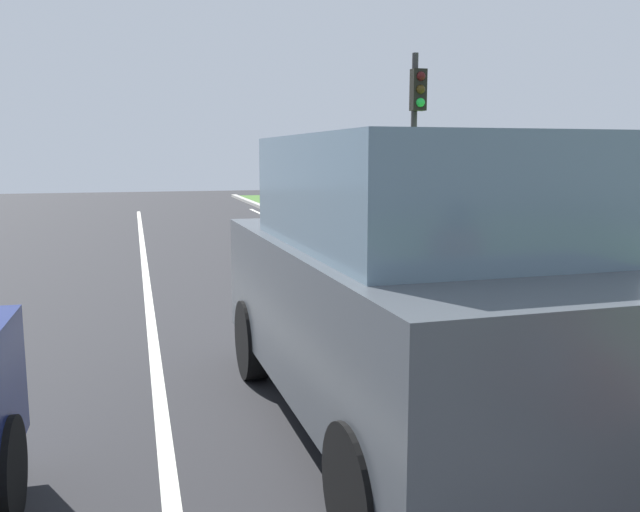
# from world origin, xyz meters

# --- Properties ---
(ground_plane) EXTENTS (60.00, 60.00, 0.00)m
(ground_plane) POSITION_xyz_m (0.00, 14.00, 0.00)
(ground_plane) COLOR #262628
(lane_line_center) EXTENTS (0.12, 32.00, 0.01)m
(lane_line_center) POSITION_xyz_m (-0.70, 14.00, 0.00)
(lane_line_center) COLOR silver
(lane_line_center) RESTS_ON ground
(lane_line_right_edge) EXTENTS (0.12, 32.00, 0.01)m
(lane_line_right_edge) POSITION_xyz_m (3.60, 14.00, 0.00)
(lane_line_right_edge) COLOR silver
(lane_line_right_edge) RESTS_ON ground
(curb_right) EXTENTS (0.24, 48.00, 0.12)m
(curb_right) POSITION_xyz_m (4.10, 14.00, 0.06)
(curb_right) COLOR #9E9B93
(curb_right) RESTS_ON ground
(car_suv_ahead) EXTENTS (2.03, 4.53, 2.28)m
(car_suv_ahead) POSITION_xyz_m (1.10, 8.47, 1.17)
(car_suv_ahead) COLOR #474C51
(car_suv_ahead) RESTS_ON ground
(traffic_light_near_right) EXTENTS (0.32, 0.50, 4.37)m
(traffic_light_near_right) POSITION_xyz_m (5.30, 17.86, 2.90)
(traffic_light_near_right) COLOR #2D2D2D
(traffic_light_near_right) RESTS_ON ground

